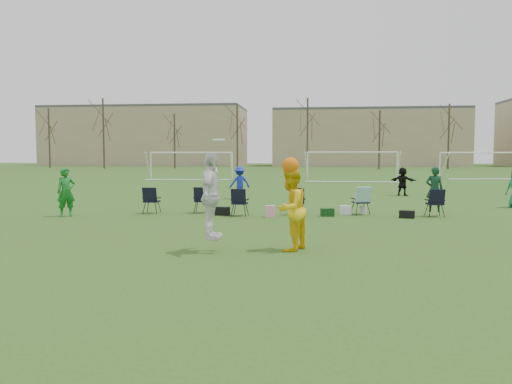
# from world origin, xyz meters

# --- Properties ---
(ground) EXTENTS (260.00, 260.00, 0.00)m
(ground) POSITION_xyz_m (0.00, 0.00, 0.00)
(ground) COLOR #295019
(ground) RESTS_ON ground
(fielder_green_near) EXTENTS (0.74, 0.72, 1.71)m
(fielder_green_near) POSITION_xyz_m (-7.80, 6.73, 0.85)
(fielder_green_near) COLOR #136C21
(fielder_green_near) RESTS_ON ground
(fielder_blue) EXTENTS (1.18, 0.94, 1.59)m
(fielder_blue) POSITION_xyz_m (-2.82, 14.54, 0.80)
(fielder_blue) COLOR #1728AC
(fielder_blue) RESTS_ON ground
(fielder_black) EXTENTS (1.42, 1.13, 1.51)m
(fielder_black) POSITION_xyz_m (5.52, 17.37, 0.75)
(fielder_black) COLOR black
(fielder_black) RESTS_ON ground
(center_contest) EXTENTS (2.46, 1.50, 2.49)m
(center_contest) POSITION_xyz_m (-0.51, 1.15, 1.09)
(center_contest) COLOR white
(center_contest) RESTS_ON ground
(sideline_setup) EXTENTS (10.76, 1.60, 1.74)m
(sideline_setup) POSITION_xyz_m (0.38, 8.10, 0.52)
(sideline_setup) COLOR #0F3821
(sideline_setup) RESTS_ON ground
(goal_left) EXTENTS (7.39, 0.76, 2.46)m
(goal_left) POSITION_xyz_m (-10.00, 34.00, 1.92)
(goal_left) COLOR white
(goal_left) RESTS_ON ground
(goal_mid) EXTENTS (7.40, 0.63, 2.46)m
(goal_mid) POSITION_xyz_m (4.00, 32.00, 1.92)
(goal_mid) COLOR white
(goal_mid) RESTS_ON ground
(goal_right) EXTENTS (7.35, 1.14, 2.46)m
(goal_right) POSITION_xyz_m (16.00, 38.00, 1.92)
(goal_right) COLOR white
(goal_right) RESTS_ON ground
(tree_line) EXTENTS (110.28, 3.28, 11.40)m
(tree_line) POSITION_xyz_m (0.24, 69.85, 5.09)
(tree_line) COLOR #382B21
(tree_line) RESTS_ON ground
(building_row) EXTENTS (126.00, 16.00, 13.00)m
(building_row) POSITION_xyz_m (6.73, 96.00, 5.99)
(building_row) COLOR tan
(building_row) RESTS_ON ground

